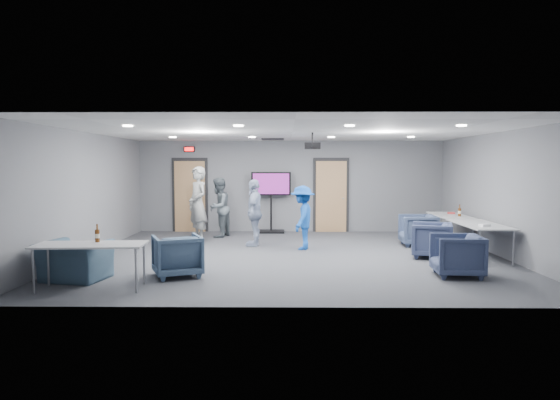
{
  "coord_description": "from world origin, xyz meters",
  "views": [
    {
      "loc": [
        -0.15,
        -10.83,
        1.98
      ],
      "look_at": [
        -0.28,
        0.32,
        1.2
      ],
      "focal_mm": 32.0,
      "sensor_mm": 36.0,
      "label": 1
    }
  ],
  "objects_px": {
    "projector": "(312,146)",
    "table_right_a": "(450,217)",
    "person_b": "(219,207)",
    "chair_front_b": "(74,261)",
    "person_c": "(254,213)",
    "person_d": "(302,218)",
    "tv_stand": "(271,198)",
    "table_right_b": "(479,226)",
    "chair_front_a": "(177,256)",
    "bottle_right": "(460,212)",
    "bottle_front": "(97,235)",
    "chair_right_c": "(457,255)",
    "chair_right_b": "(431,240)",
    "table_front_left": "(90,247)",
    "chair_right_a": "(418,230)",
    "person_a": "(198,205)"
  },
  "relations": [
    {
      "from": "chair_right_b",
      "to": "projector",
      "type": "bearing_deg",
      "value": -80.45
    },
    {
      "from": "person_a",
      "to": "bottle_front",
      "type": "distance_m",
      "value": 4.73
    },
    {
      "from": "person_c",
      "to": "person_a",
      "type": "bearing_deg",
      "value": -103.02
    },
    {
      "from": "table_front_left",
      "to": "person_c",
      "type": "bearing_deg",
      "value": 58.09
    },
    {
      "from": "chair_right_a",
      "to": "bottle_right",
      "type": "bearing_deg",
      "value": 90.36
    },
    {
      "from": "person_c",
      "to": "chair_right_a",
      "type": "distance_m",
      "value": 4.04
    },
    {
      "from": "person_b",
      "to": "chair_front_b",
      "type": "relative_size",
      "value": 1.58
    },
    {
      "from": "chair_right_c",
      "to": "bottle_front",
      "type": "relative_size",
      "value": 2.8
    },
    {
      "from": "person_b",
      "to": "person_c",
      "type": "bearing_deg",
      "value": 55.11
    },
    {
      "from": "chair_front_b",
      "to": "tv_stand",
      "type": "distance_m",
      "value": 6.97
    },
    {
      "from": "chair_right_a",
      "to": "chair_right_c",
      "type": "relative_size",
      "value": 1.03
    },
    {
      "from": "person_d",
      "to": "projector",
      "type": "bearing_deg",
      "value": 27.61
    },
    {
      "from": "person_c",
      "to": "bottle_front",
      "type": "xyz_separation_m",
      "value": [
        -2.3,
        -4.16,
        0.02
      ]
    },
    {
      "from": "chair_right_a",
      "to": "table_right_a",
      "type": "distance_m",
      "value": 1.0
    },
    {
      "from": "person_a",
      "to": "chair_front_b",
      "type": "distance_m",
      "value": 4.5
    },
    {
      "from": "table_right_b",
      "to": "bottle_front",
      "type": "height_order",
      "value": "bottle_front"
    },
    {
      "from": "chair_right_c",
      "to": "table_front_left",
      "type": "relative_size",
      "value": 0.47
    },
    {
      "from": "person_b",
      "to": "chair_front_a",
      "type": "relative_size",
      "value": 2.0
    },
    {
      "from": "person_c",
      "to": "person_d",
      "type": "height_order",
      "value": "person_c"
    },
    {
      "from": "person_a",
      "to": "chair_right_b",
      "type": "height_order",
      "value": "person_a"
    },
    {
      "from": "chair_right_b",
      "to": "table_right_a",
      "type": "height_order",
      "value": "chair_right_b"
    },
    {
      "from": "bottle_front",
      "to": "bottle_right",
      "type": "distance_m",
      "value": 8.42
    },
    {
      "from": "tv_stand",
      "to": "person_c",
      "type": "bearing_deg",
      "value": -97.98
    },
    {
      "from": "bottle_right",
      "to": "projector",
      "type": "bearing_deg",
      "value": -161.4
    },
    {
      "from": "person_c",
      "to": "bottle_right",
      "type": "distance_m",
      "value": 5.02
    },
    {
      "from": "person_b",
      "to": "table_right_a",
      "type": "relative_size",
      "value": 0.94
    },
    {
      "from": "person_b",
      "to": "bottle_front",
      "type": "xyz_separation_m",
      "value": [
        -1.22,
        -5.62,
        0.02
      ]
    },
    {
      "from": "chair_right_b",
      "to": "chair_right_c",
      "type": "distance_m",
      "value": 1.82
    },
    {
      "from": "chair_front_b",
      "to": "table_right_b",
      "type": "relative_size",
      "value": 0.53
    },
    {
      "from": "chair_right_c",
      "to": "chair_right_a",
      "type": "bearing_deg",
      "value": -179.64
    },
    {
      "from": "person_c",
      "to": "table_right_a",
      "type": "xyz_separation_m",
      "value": [
        4.91,
        0.38,
        -0.14
      ]
    },
    {
      "from": "person_b",
      "to": "person_d",
      "type": "xyz_separation_m",
      "value": [
        2.24,
        -1.98,
        -0.07
      ]
    },
    {
      "from": "person_b",
      "to": "table_front_left",
      "type": "distance_m",
      "value": 5.94
    },
    {
      "from": "projector",
      "to": "table_right_a",
      "type": "bearing_deg",
      "value": 25.49
    },
    {
      "from": "chair_right_a",
      "to": "table_right_b",
      "type": "relative_size",
      "value": 0.43
    },
    {
      "from": "chair_right_a",
      "to": "table_right_a",
      "type": "relative_size",
      "value": 0.49
    },
    {
      "from": "person_a",
      "to": "tv_stand",
      "type": "relative_size",
      "value": 1.09
    },
    {
      "from": "table_right_a",
      "to": "projector",
      "type": "xyz_separation_m",
      "value": [
        -3.57,
        -1.61,
        1.72
      ]
    },
    {
      "from": "chair_right_a",
      "to": "tv_stand",
      "type": "height_order",
      "value": "tv_stand"
    },
    {
      "from": "chair_right_c",
      "to": "chair_front_b",
      "type": "relative_size",
      "value": 0.8
    },
    {
      "from": "table_front_left",
      "to": "bottle_right",
      "type": "distance_m",
      "value": 8.55
    },
    {
      "from": "projector",
      "to": "person_a",
      "type": "bearing_deg",
      "value": 149.76
    },
    {
      "from": "chair_front_a",
      "to": "bottle_right",
      "type": "relative_size",
      "value": 2.78
    },
    {
      "from": "table_right_a",
      "to": "table_right_b",
      "type": "bearing_deg",
      "value": -180.0
    },
    {
      "from": "person_a",
      "to": "bottle_right",
      "type": "relative_size",
      "value": 6.58
    },
    {
      "from": "person_d",
      "to": "chair_right_b",
      "type": "height_order",
      "value": "person_d"
    },
    {
      "from": "table_front_left",
      "to": "table_right_b",
      "type": "bearing_deg",
      "value": 17.7
    },
    {
      "from": "table_right_a",
      "to": "table_front_left",
      "type": "bearing_deg",
      "value": 123.0
    },
    {
      "from": "chair_right_c",
      "to": "table_right_a",
      "type": "relative_size",
      "value": 0.47
    },
    {
      "from": "chair_right_c",
      "to": "table_right_a",
      "type": "height_order",
      "value": "chair_right_c"
    }
  ]
}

